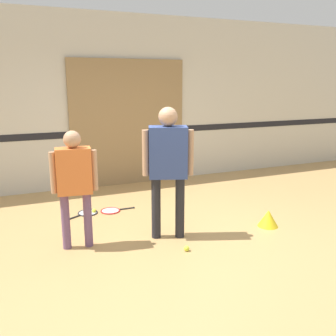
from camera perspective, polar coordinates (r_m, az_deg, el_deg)
name	(u,v)px	position (r m, az deg, el deg)	size (l,w,h in m)	color
ground_plane	(167,238)	(4.93, -0.11, -10.64)	(16.00, 16.00, 0.00)	tan
wall_back	(109,102)	(7.21, -8.97, 9.89)	(16.00, 0.07, 3.20)	beige
wall_panel	(129,123)	(7.28, -6.02, 6.83)	(2.24, 0.05, 2.39)	#93754C
person_instructor	(168,159)	(4.65, 0.00, 1.38)	(0.61, 0.41, 1.68)	#232328
person_student_left	(74,177)	(4.53, -14.09, -1.34)	(0.54, 0.27, 1.44)	#6B4C70
racket_spare_on_floor	(87,213)	(5.91, -12.25, -6.71)	(0.53, 0.41, 0.03)	#28282D
racket_second_spare	(112,211)	(5.95, -8.59, -6.43)	(0.55, 0.31, 0.03)	red
tennis_ball_near_instructor	(187,248)	(4.59, 2.85, -12.14)	(0.07, 0.07, 0.07)	#CCE038
tennis_ball_by_spare_racket	(94,211)	(5.91, -11.22, -6.43)	(0.07, 0.07, 0.07)	#CCE038
training_cone	(268,218)	(5.45, 15.02, -7.40)	(0.29, 0.29, 0.24)	yellow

